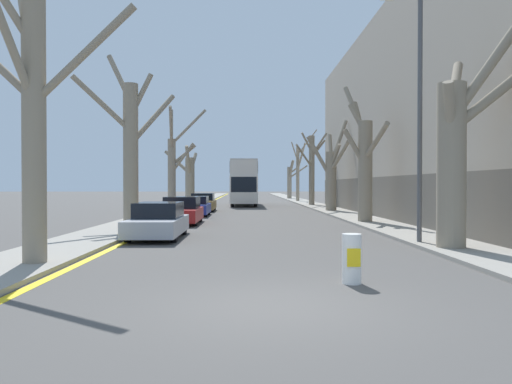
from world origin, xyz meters
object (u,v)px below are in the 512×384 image
at_px(street_tree_right_1, 364,161).
at_px(street_tree_right_3, 312,167).
at_px(parked_car_0, 158,221).
at_px(lamp_post, 417,105).
at_px(street_tree_left_3, 189,178).
at_px(street_tree_right_0, 455,152).
at_px(street_tree_right_2, 331,173).
at_px(traffic_bollard, 352,259).
at_px(street_tree_left_0, 32,108).
at_px(street_tree_left_1, 130,146).
at_px(street_tree_left_2, 174,166).
at_px(street_tree_right_5, 290,180).
at_px(parked_car_2, 195,206).
at_px(double_decker_bus, 244,180).
at_px(parked_car_1, 182,211).
at_px(street_tree_right_4, 299,170).
at_px(parked_car_3, 203,203).

relative_size(street_tree_right_1, street_tree_right_3, 1.07).
distance_m(parked_car_0, lamp_post, 10.18).
height_order(street_tree_left_3, street_tree_right_0, street_tree_right_0).
height_order(street_tree_right_2, traffic_bollard, street_tree_right_2).
relative_size(street_tree_left_0, lamp_post, 0.92).
distance_m(street_tree_left_1, street_tree_left_2, 11.90).
distance_m(street_tree_left_2, street_tree_right_5, 38.46).
relative_size(street_tree_left_1, parked_car_2, 1.91).
bearing_deg(street_tree_right_1, lamp_post, -92.98).
xyz_separation_m(double_decker_bus, parked_car_1, (-3.13, -23.65, -1.81)).
xyz_separation_m(street_tree_left_2, street_tree_right_4, (11.37, 25.26, 0.53)).
bearing_deg(street_tree_right_5, street_tree_right_0, -90.01).
distance_m(street_tree_right_1, street_tree_right_5, 45.49).
relative_size(street_tree_right_0, street_tree_right_5, 1.22).
bearing_deg(street_tree_right_5, street_tree_right_4, -90.19).
bearing_deg(parked_car_2, street_tree_right_2, 25.60).
relative_size(street_tree_right_3, parked_car_0, 1.57).
bearing_deg(double_decker_bus, street_tree_right_3, -12.33).
bearing_deg(street_tree_left_1, lamp_post, -30.14).
height_order(street_tree_right_2, lamp_post, lamp_post).
bearing_deg(parked_car_3, street_tree_right_3, 44.89).
distance_m(street_tree_right_0, parked_car_1, 14.76).
bearing_deg(lamp_post, street_tree_right_1, 87.02).
bearing_deg(double_decker_bus, street_tree_right_4, 58.13).
xyz_separation_m(double_decker_bus, parked_car_2, (-3.13, -16.88, -1.86)).
height_order(street_tree_right_4, street_tree_right_5, street_tree_right_4).
distance_m(parked_car_3, traffic_bollard, 28.89).
xyz_separation_m(street_tree_left_3, street_tree_right_5, (11.63, 25.39, 0.10)).
bearing_deg(lamp_post, street_tree_right_4, 89.17).
xyz_separation_m(street_tree_left_2, parked_car_2, (1.71, -2.12, -2.71)).
bearing_deg(street_tree_right_1, street_tree_left_3, 119.69).
bearing_deg(street_tree_left_2, double_decker_bus, 71.85).
bearing_deg(parked_car_3, street_tree_left_3, 104.14).
distance_m(street_tree_left_1, street_tree_right_0, 14.10).
height_order(parked_car_1, parked_car_2, parked_car_1).
distance_m(street_tree_right_4, double_decker_bus, 12.45).
bearing_deg(street_tree_left_3, double_decker_bus, 34.00).
bearing_deg(parked_car_3, street_tree_left_2, -114.88).
bearing_deg(parked_car_0, street_tree_right_4, 76.77).
height_order(street_tree_right_1, street_tree_right_5, street_tree_right_1).
relative_size(double_decker_bus, traffic_bollard, 10.98).
relative_size(street_tree_right_3, street_tree_right_5, 1.28).
xyz_separation_m(double_decker_bus, lamp_post, (5.90, -33.03, 2.19)).
bearing_deg(street_tree_right_5, parked_car_1, -102.01).
relative_size(street_tree_left_1, parked_car_1, 1.80).
height_order(street_tree_left_0, double_decker_bus, street_tree_left_0).
relative_size(street_tree_left_0, street_tree_left_1, 0.95).
distance_m(street_tree_right_2, double_decker_bus, 13.89).
xyz_separation_m(street_tree_right_2, traffic_bollard, (-4.26, -27.24, -2.41)).
relative_size(street_tree_right_2, parked_car_3, 1.62).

